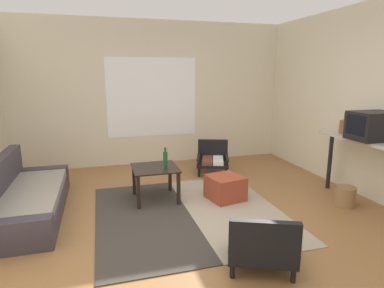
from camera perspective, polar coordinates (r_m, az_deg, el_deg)
The scene contains 14 objects.
ground_plane at distance 3.75m, azimuth 1.07°, elevation -15.21°, with size 7.80×7.80×0.00m, color olive.
far_wall_with_window at distance 6.32m, azimuth -7.13°, elevation 8.78°, with size 5.60×0.13×2.70m.
side_wall_right at distance 5.05m, azimuth 30.46°, elevation 6.31°, with size 0.12×6.60×2.70m, color beige.
area_rug at distance 4.19m, azimuth -0.54°, elevation -12.00°, with size 2.28×2.39×0.01m.
couch at distance 4.57m, azimuth -27.60°, elevation -8.53°, with size 0.79×2.04×0.70m.
coffee_table at distance 4.51m, azimuth -6.51°, elevation -5.18°, with size 0.61×0.62×0.47m.
armchair_by_window at distance 5.79m, azimuth 3.67°, elevation -2.43°, with size 0.70×0.72×0.55m.
armchair_striped_foreground at distance 3.09m, azimuth 12.19°, elevation -16.97°, with size 0.77×0.76×0.55m.
ottoman_orange at distance 4.57m, azimuth 5.88°, elevation -7.70°, with size 0.45×0.45×0.34m, color #993D28.
console_shelf at distance 4.78m, azimuth 28.47°, elevation -0.57°, with size 0.40×1.46×0.90m.
crt_television at distance 4.70m, azimuth 29.20°, elevation 2.82°, with size 0.53×0.41×0.36m.
clay_vase at distance 5.04m, azimuth 25.54°, elevation 2.88°, with size 0.18×0.18×0.29m.
glass_bottle at distance 4.36m, azimuth -4.71°, elevation -2.83°, with size 0.06×0.06×0.30m.
wicker_basket at distance 4.81m, azimuth 25.39°, elevation -8.34°, with size 0.26×0.26×0.26m, color olive.
Camera 1 is at (-0.98, -3.17, 1.73)m, focal length 30.28 mm.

